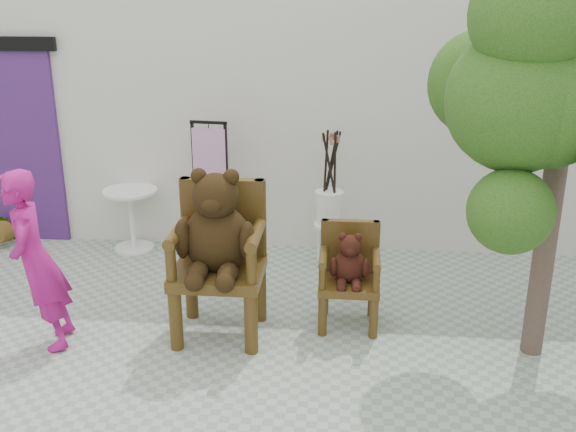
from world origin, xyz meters
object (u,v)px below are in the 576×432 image
object	(u,v)px
display_stand	(212,206)
tree	(555,68)
chair_big	(218,240)
chair_small	(349,268)
cafe_table	(132,212)
stool_bucket	(329,207)
person	(36,261)

from	to	relation	value
display_stand	tree	world-z (taller)	tree
chair_big	tree	bearing A→B (deg)	-1.53
chair_big	tree	world-z (taller)	tree
chair_small	cafe_table	size ratio (longest dim) A/B	1.30
cafe_table	tree	distance (m)	4.67
stool_bucket	chair_small	bearing A→B (deg)	-80.38
chair_small	display_stand	world-z (taller)	display_stand
cafe_table	display_stand	bearing A→B (deg)	-6.95
chair_small	stool_bucket	distance (m)	1.34
stool_bucket	display_stand	bearing A→B (deg)	176.07
chair_big	person	bearing A→B (deg)	-166.27
chair_big	chair_small	distance (m)	1.17
cafe_table	stool_bucket	bearing A→B (deg)	-5.21
chair_big	person	xyz separation A→B (m)	(-1.43, -0.35, -0.10)
chair_big	person	size ratio (longest dim) A/B	0.98
person	display_stand	world-z (taller)	person
person	stool_bucket	xyz separation A→B (m)	(2.30, 1.92, -0.12)
chair_big	cafe_table	xyz separation A→B (m)	(-1.33, 1.77, -0.42)
cafe_table	chair_small	bearing A→B (deg)	-31.90
person	cafe_table	bearing A→B (deg)	162.70
chair_small	person	bearing A→B (deg)	-166.47
chair_big	tree	size ratio (longest dim) A/B	0.47
chair_big	cafe_table	size ratio (longest dim) A/B	2.10
chair_small	display_stand	distance (m)	2.05
chair_big	cafe_table	distance (m)	2.26
display_stand	tree	bearing A→B (deg)	-24.52
stool_bucket	tree	world-z (taller)	tree
cafe_table	tree	size ratio (longest dim) A/B	0.22
person	tree	distance (m)	4.25
chair_small	tree	size ratio (longest dim) A/B	0.29
display_stand	stool_bucket	size ratio (longest dim) A/B	1.04
chair_big	stool_bucket	xyz separation A→B (m)	(0.88, 1.57, -0.21)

